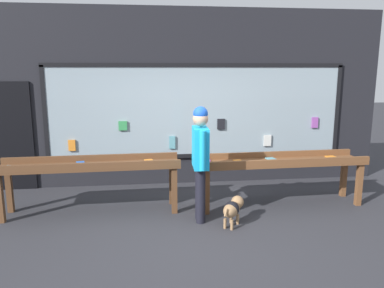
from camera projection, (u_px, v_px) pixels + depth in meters
name	position (u px, v px, depth m)	size (l,w,h in m)	color
ground_plane	(195.00, 228.00, 5.55)	(40.00, 40.00, 0.00)	#2D2D33
shopfront_facade	(179.00, 99.00, 7.54)	(8.29, 0.29, 3.51)	black
display_table_left	(91.00, 169.00, 6.03)	(2.89, 0.69, 0.91)	brown
display_table_right	(281.00, 165.00, 6.41)	(2.89, 0.73, 0.88)	brown
person_browsing	(200.00, 154.00, 5.64)	(0.24, 0.69, 1.78)	black
small_dog	(233.00, 208.00, 5.61)	(0.43, 0.52, 0.41)	#99724C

